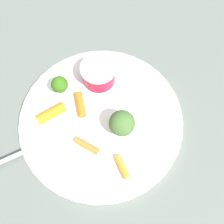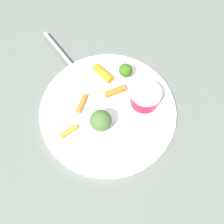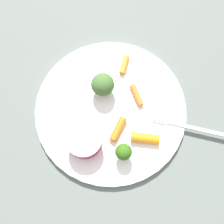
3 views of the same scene
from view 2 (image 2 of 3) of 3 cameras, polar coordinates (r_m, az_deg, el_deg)
ground_plane at (r=0.58m, az=-0.85°, el=-0.01°), size 2.40×2.40×0.00m
plate at (r=0.58m, az=-0.86°, el=0.25°), size 0.29×0.29×0.01m
sauce_cup at (r=0.57m, az=6.92°, el=3.18°), size 0.06×0.06×0.04m
broccoli_floret_0 at (r=0.59m, az=2.83°, el=8.63°), size 0.03×0.03×0.04m
broccoli_floret_1 at (r=0.53m, az=-2.36°, el=-1.84°), size 0.04×0.04×0.05m
carrot_stick_0 at (r=0.58m, az=-6.33°, el=1.80°), size 0.02×0.04×0.01m
carrot_stick_1 at (r=0.55m, az=-9.02°, el=-4.02°), size 0.04×0.03×0.01m
carrot_stick_2 at (r=0.61m, az=-1.87°, el=8.04°), size 0.05×0.05×0.02m
carrot_stick_3 at (r=0.59m, az=0.66°, el=4.34°), size 0.05×0.03×0.01m
fork at (r=0.65m, az=-9.68°, el=11.03°), size 0.13×0.14×0.00m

